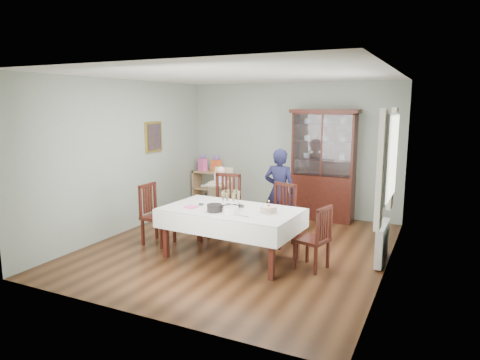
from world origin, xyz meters
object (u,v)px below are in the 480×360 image
Objects in this scene: chair_end_left at (158,226)px; gift_bag_pink at (203,163)px; woman at (280,191)px; champagne_tray at (231,202)px; gift_bag_orange at (216,164)px; sideboard at (213,189)px; dining_table at (231,233)px; chair_end_right at (313,250)px; chair_far_left at (224,218)px; birthday_cake at (269,210)px; china_cabinet at (323,164)px; high_chair at (221,203)px; chair_far_right at (278,227)px.

gift_bag_pink reaches higher than chair_end_left.
woman is (1.60, 1.41, 0.47)m from chair_end_left.
champagne_tray is 3.18m from gift_bag_orange.
champagne_tray is at bearing -56.01° from sideboard.
dining_table is at bearing -52.53° from gift_bag_pink.
chair_end_right is 2.48× the size of gift_bag_orange.
chair_far_left is 3.93× the size of birthday_cake.
gift_bag_pink is (-2.07, 2.67, 0.13)m from champagne_tray.
birthday_cake is at bearing -91.00° from china_cabinet.
chair_far_left is 1.18× the size of chair_end_right.
chair_end_right is (1.81, -0.79, -0.05)m from chair_far_left.
sideboard is 1.61m from high_chair.
china_cabinet is at bearing -112.44° from woman.
chair_far_right is at bearing -5.40° from chair_far_left.
woman is at bearing -109.26° from china_cabinet.
gift_bag_orange reaches higher than gift_bag_pink.
gift_bag_pink is at bearing 179.97° from china_cabinet.
chair_end_right is at bearing -29.53° from chair_far_left.
gift_bag_orange is (0.10, -0.02, 0.56)m from sideboard.
birthday_cake is at bearing -45.53° from gift_bag_pink.
gift_bag_pink is at bearing 127.70° from champagne_tray.
chair_end_right is at bearing -33.35° from high_chair.
birthday_cake is (1.54, -1.45, 0.37)m from high_chair.
dining_table is 0.46m from champagne_tray.
chair_far_right is 2.72× the size of gift_bag_pink.
champagne_tray reaches higher than dining_table.
high_chair reaches higher than champagne_tray.
sideboard is 0.79× the size of high_chair.
chair_far_left is 1.08× the size of chair_far_right.
chair_far_left is 1.09× the size of chair_end_left.
champagne_tray is at bearing -52.30° from gift_bag_pink.
chair_far_right reaches higher than chair_end_left.
china_cabinet is at bearing -0.04° from gift_bag_orange.
china_cabinet reaches higher than gift_bag_pink.
chair_end_left is 1.45m from high_chair.
gift_bag_orange is (-1.96, 1.26, 0.20)m from woman.
gift_bag_orange is (-1.76, 2.75, 0.58)m from dining_table.
gift_bag_pink is (-3.32, 2.63, 0.69)m from chair_end_right.
woman is at bearing 104.75° from birthday_cake.
birthday_cake reaches higher than sideboard.
high_chair is at bearing 116.88° from chair_far_left.
dining_table is 3.51m from gift_bag_pink.
chair_end_left is 2.46× the size of champagne_tray.
chair_far_right is 3.18m from gift_bag_pink.
gift_bag_orange is (0.35, 0.00, 0.00)m from gift_bag_pink.
chair_far_right reaches higher than chair_end_right.
champagne_tray is (-0.04, 0.07, 0.45)m from dining_table.
high_chair is at bearing 136.70° from birthday_cake.
chair_far_left reaches higher than champagne_tray.
gift_bag_orange is (-1.72, 2.67, 0.13)m from champagne_tray.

